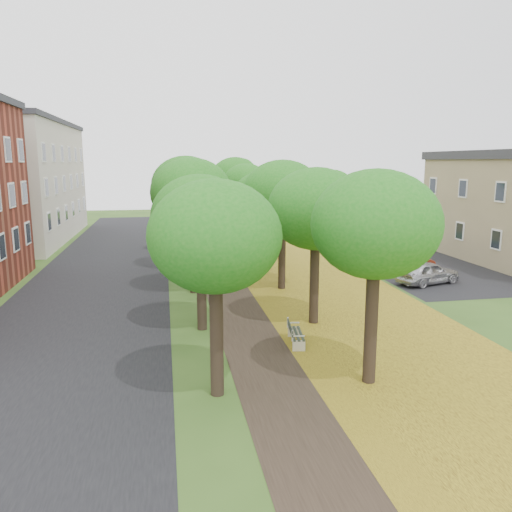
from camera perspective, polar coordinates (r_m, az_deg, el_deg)
name	(u,v)px	position (r m, az deg, el deg)	size (l,w,h in m)	color
ground	(289,388)	(15.88, 3.76, -14.84)	(120.00, 120.00, 0.00)	#2D4C19
street_asphalt	(98,283)	(29.94, -17.65, -2.99)	(8.00, 70.00, 0.01)	black
footpath	(228,278)	(29.89, -3.24, -2.51)	(3.20, 70.00, 0.01)	black
leaf_verge	(308,275)	(30.89, 6.00, -2.12)	(7.50, 70.00, 0.01)	#AD981F
parking_lot	(427,266)	(35.08, 18.98, -1.10)	(9.00, 16.00, 0.01)	black
tree_row_west	(189,196)	(28.98, -7.70, 6.84)	(3.98, 33.98, 6.65)	black
tree_row_east	(271,195)	(29.59, 1.69, 7.01)	(3.98, 33.98, 6.65)	black
building_cream	(7,181)	(48.79, -26.60, 7.70)	(10.30, 20.30, 10.40)	beige
bench	(295,334)	(19.25, 4.46, -8.83)	(0.71, 1.73, 0.80)	#242D25
car_silver	(428,272)	(29.94, 19.03, -1.79)	(1.56, 3.87, 1.32)	#B6B5BA
car_red	(401,261)	(32.80, 16.22, -0.53)	(1.45, 4.15, 1.37)	maroon
car_grey	(380,252)	(35.57, 13.98, 0.49)	(1.99, 4.91, 1.42)	#303135
car_white	(378,251)	(35.90, 13.75, 0.51)	(2.20, 4.77, 1.33)	silver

